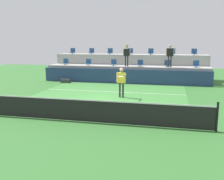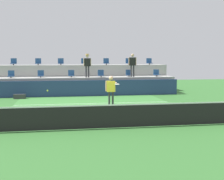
{
  "view_description": "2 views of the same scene",
  "coord_description": "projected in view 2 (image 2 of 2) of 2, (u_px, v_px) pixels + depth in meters",
  "views": [
    {
      "loc": [
        3.59,
        -13.3,
        3.09
      ],
      "look_at": [
        0.75,
        -1.17,
        0.8
      ],
      "focal_mm": 41.29,
      "sensor_mm": 36.0,
      "label": 1
    },
    {
      "loc": [
        -1.85,
        -15.31,
        2.68
      ],
      "look_at": [
        0.48,
        -1.4,
        1.19
      ],
      "focal_mm": 49.41,
      "sensor_mm": 36.0,
      "label": 2
    }
  ],
  "objects": [
    {
      "name": "stadium_chair_upper_mid_left",
      "position": [
        61.0,
        62.0,
        23.92
      ],
      "size": [
        0.44,
        0.4,
        0.52
      ],
      "color": "#2D2D33",
      "rests_on": "seating_tier_upper"
    },
    {
      "name": "stadium_chair_lower_far_left",
      "position": [
        11.0,
        75.0,
        21.68
      ],
      "size": [
        0.44,
        0.4,
        0.52
      ],
      "color": "#2D2D33",
      "rests_on": "seating_tier_lower"
    },
    {
      "name": "stadium_chair_lower_left",
      "position": [
        41.0,
        75.0,
        22.01
      ],
      "size": [
        0.44,
        0.4,
        0.52
      ],
      "color": "#2D2D33",
      "rests_on": "seating_tier_lower"
    },
    {
      "name": "tennis_player",
      "position": [
        111.0,
        88.0,
        16.51
      ],
      "size": [
        0.61,
        1.23,
        1.7
      ],
      "color": "#2D2D33",
      "rests_on": "ground_plane"
    },
    {
      "name": "stadium_chair_upper_right",
      "position": [
        129.0,
        62.0,
        24.81
      ],
      "size": [
        0.44,
        0.4,
        0.52
      ],
      "color": "#2D2D33",
      "rests_on": "seating_tier_upper"
    },
    {
      "name": "court_inner_paint",
      "position": [
        96.0,
        107.0,
        16.59
      ],
      "size": [
        9.0,
        10.0,
        0.01
      ],
      "primitive_type": "cube",
      "color": "#3D7F38",
      "rests_on": "ground_plane"
    },
    {
      "name": "stadium_chair_upper_center",
      "position": [
        84.0,
        62.0,
        24.22
      ],
      "size": [
        0.44,
        0.4,
        0.52
      ],
      "color": "#2D2D33",
      "rests_on": "seating_tier_upper"
    },
    {
      "name": "stadium_chair_lower_mid_left",
      "position": [
        71.0,
        74.0,
        22.37
      ],
      "size": [
        0.44,
        0.4,
        0.52
      ],
      "color": "#2D2D33",
      "rests_on": "seating_tier_lower"
    },
    {
      "name": "tennis_net",
      "position": [
        111.0,
        115.0,
        11.63
      ],
      "size": [
        10.48,
        0.08,
        1.07
      ],
      "color": "black",
      "rests_on": "ground_plane"
    },
    {
      "name": "stadium_chair_upper_left",
      "position": [
        38.0,
        62.0,
        23.64
      ],
      "size": [
        0.44,
        0.4,
        0.52
      ],
      "color": "#2D2D33",
      "rests_on": "seating_tier_upper"
    },
    {
      "name": "spectator_in_white",
      "position": [
        132.0,
        63.0,
        22.64
      ],
      "size": [
        0.6,
        0.23,
        1.71
      ],
      "color": "#2D2D33",
      "rests_on": "seating_tier_lower"
    },
    {
      "name": "seating_tier_lower",
      "position": [
        86.0,
        85.0,
        22.7
      ],
      "size": [
        13.0,
        1.8,
        1.25
      ],
      "primitive_type": "cube",
      "color": "#9E9E99",
      "rests_on": "ground_plane"
    },
    {
      "name": "sponsor_backboard",
      "position": [
        88.0,
        88.0,
        21.43
      ],
      "size": [
        13.0,
        0.16,
        1.1
      ],
      "primitive_type": "cube",
      "color": "navy",
      "rests_on": "ground_plane"
    },
    {
      "name": "court_service_line",
      "position": [
        93.0,
        103.0,
        17.96
      ],
      "size": [
        9.0,
        0.06,
        0.0
      ],
      "primitive_type": "cube",
      "color": "white",
      "rests_on": "ground_plane"
    },
    {
      "name": "stadium_chair_lower_right",
      "position": [
        129.0,
        74.0,
        23.08
      ],
      "size": [
        0.44,
        0.4,
        0.52
      ],
      "color": "#2D2D33",
      "rests_on": "seating_tier_lower"
    },
    {
      "name": "seating_tier_upper",
      "position": [
        84.0,
        78.0,
        24.42
      ],
      "size": [
        13.0,
        1.8,
        2.1
      ],
      "primitive_type": "cube",
      "color": "#9E9E99",
      "rests_on": "ground_plane"
    },
    {
      "name": "stadium_chair_upper_mid_right",
      "position": [
        106.0,
        62.0,
        24.51
      ],
      "size": [
        0.44,
        0.4,
        0.52
      ],
      "color": "#2D2D33",
      "rests_on": "seating_tier_upper"
    },
    {
      "name": "stadium_chair_upper_far_left",
      "position": [
        14.0,
        62.0,
        23.34
      ],
      "size": [
        0.44,
        0.4,
        0.52
      ],
      "color": "#2D2D33",
      "rests_on": "seating_tier_upper"
    },
    {
      "name": "stadium_chair_lower_mid_right",
      "position": [
        101.0,
        74.0,
        22.73
      ],
      "size": [
        0.44,
        0.4,
        0.52
      ],
      "color": "#2D2D33",
      "rests_on": "seating_tier_lower"
    },
    {
      "name": "stadium_chair_upper_far_right",
      "position": [
        149.0,
        62.0,
        25.1
      ],
      "size": [
        0.44,
        0.4,
        0.52
      ],
      "color": "#2D2D33",
      "rests_on": "seating_tier_upper"
    },
    {
      "name": "ground_plane",
      "position": [
        98.0,
        111.0,
        15.61
      ],
      "size": [
        40.0,
        40.0,
        0.0
      ],
      "primitive_type": "plane",
      "color": "#336B2D"
    },
    {
      "name": "tennis_ball",
      "position": [
        47.0,
        91.0,
        12.76
      ],
      "size": [
        0.07,
        0.07,
        0.07
      ],
      "color": "#CCE033"
    },
    {
      "name": "equipment_bag",
      "position": [
        20.0,
        96.0,
        20.04
      ],
      "size": [
        0.76,
        0.28,
        0.3
      ],
      "primitive_type": "cube",
      "color": "#333338",
      "rests_on": "ground_plane"
    },
    {
      "name": "stadium_chair_lower_far_right",
      "position": [
        157.0,
        73.0,
        23.43
      ],
      "size": [
        0.44,
        0.4,
        0.52
      ],
      "color": "#2D2D33",
      "rests_on": "seating_tier_lower"
    },
    {
      "name": "spectator_with_hat",
      "position": [
        87.0,
        63.0,
        22.09
      ],
      "size": [
        0.58,
        0.45,
        1.69
      ],
      "color": "#2D2D33",
      "rests_on": "seating_tier_lower"
    }
  ]
}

